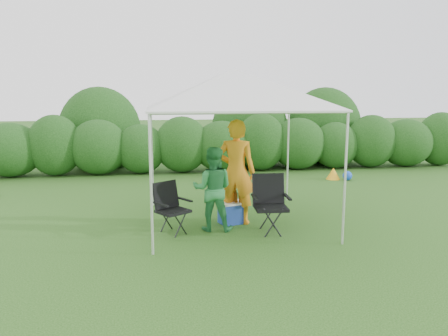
{
  "coord_description": "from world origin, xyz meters",
  "views": [
    {
      "loc": [
        -1.42,
        -7.32,
        2.36
      ],
      "look_at": [
        -0.2,
        0.4,
        1.05
      ],
      "focal_mm": 35.0,
      "sensor_mm": 36.0,
      "label": 1
    }
  ],
  "objects": [
    {
      "name": "canopy",
      "position": [
        0.0,
        0.5,
        2.46
      ],
      "size": [
        3.1,
        3.1,
        2.83
      ],
      "color": "silver",
      "rests_on": "ground"
    },
    {
      "name": "cooler",
      "position": [
        -0.04,
        0.42,
        0.2
      ],
      "size": [
        0.56,
        0.48,
        0.4
      ],
      "rotation": [
        0.0,
        0.0,
        0.3
      ],
      "color": "#213F9A",
      "rests_on": "ground"
    },
    {
      "name": "lawn_toy",
      "position": [
        3.62,
        4.14,
        0.15
      ],
      "size": [
        0.65,
        0.54,
        0.33
      ],
      "color": "#FFAE1A",
      "rests_on": "ground"
    },
    {
      "name": "woman",
      "position": [
        -0.45,
        0.08,
        0.74
      ],
      "size": [
        0.82,
        0.7,
        1.48
      ],
      "primitive_type": "imported",
      "rotation": [
        0.0,
        0.0,
        2.92
      ],
      "color": "#287B3C",
      "rests_on": "ground"
    },
    {
      "name": "ground",
      "position": [
        0.0,
        0.0,
        0.0
      ],
      "size": [
        70.0,
        70.0,
        0.0
      ],
      "primitive_type": "plane",
      "color": "#32611E"
    },
    {
      "name": "hedge",
      "position": [
        0.11,
        6.0,
        0.83
      ],
      "size": [
        17.64,
        1.53,
        1.8
      ],
      "color": "#204F18",
      "rests_on": "ground"
    },
    {
      "name": "chair_right",
      "position": [
        0.52,
        -0.15,
        0.57
      ],
      "size": [
        0.65,
        0.6,
        1.0
      ],
      "rotation": [
        0.0,
        0.0,
        -0.07
      ],
      "color": "black",
      "rests_on": "ground"
    },
    {
      "name": "chair_left",
      "position": [
        -1.2,
        0.05,
        0.5
      ],
      "size": [
        0.69,
        0.68,
        0.88
      ],
      "rotation": [
        0.0,
        0.0,
        0.6
      ],
      "color": "black",
      "rests_on": "ground"
    },
    {
      "name": "bottle",
      "position": [
        0.02,
        0.38,
        0.52
      ],
      "size": [
        0.06,
        0.06,
        0.23
      ],
      "primitive_type": "cylinder",
      "color": "#592D0C",
      "rests_on": "cooler"
    },
    {
      "name": "man",
      "position": [
        0.03,
        0.43,
        0.97
      ],
      "size": [
        0.82,
        0.68,
        1.94
      ],
      "primitive_type": "imported",
      "rotation": [
        0.0,
        0.0,
        2.79
      ],
      "color": "orange",
      "rests_on": "ground"
    }
  ]
}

